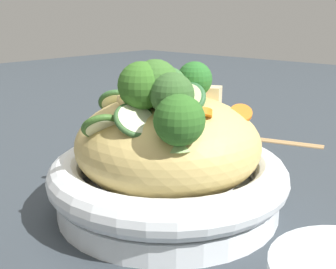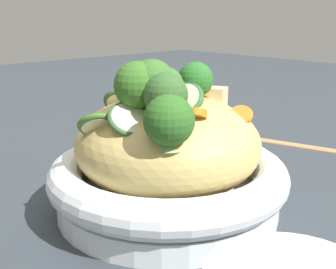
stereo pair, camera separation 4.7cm
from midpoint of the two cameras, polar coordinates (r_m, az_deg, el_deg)
The scene contains 8 objects.
ground_plane at distance 0.50m, azimuth -2.72°, elevation -9.85°, with size 3.00×3.00×0.00m, color #32393F.
serving_bowl at distance 0.48m, azimuth -2.77°, elevation -6.43°, with size 0.27×0.27×0.06m.
noodle_heap at distance 0.47m, azimuth -2.85°, elevation -1.25°, with size 0.20×0.20×0.11m.
broccoli_florets at distance 0.41m, azimuth -3.56°, elevation 5.45°, with size 0.14×0.12×0.08m.
carrot_coins at distance 0.45m, azimuth 0.40°, elevation 4.13°, with size 0.10×0.10×0.04m.
zucchini_slices at distance 0.44m, azimuth -7.38°, elevation 3.15°, with size 0.13×0.15×0.05m.
chicken_chunks at distance 0.49m, azimuth 0.04°, elevation 5.49°, with size 0.10×0.05×0.04m.
chopsticks_pair at distance 0.76m, azimuth 10.15°, elevation -0.50°, with size 0.08×0.22×0.01m.
Camera 1 is at (-0.34, -0.30, 0.22)m, focal length 45.88 mm.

